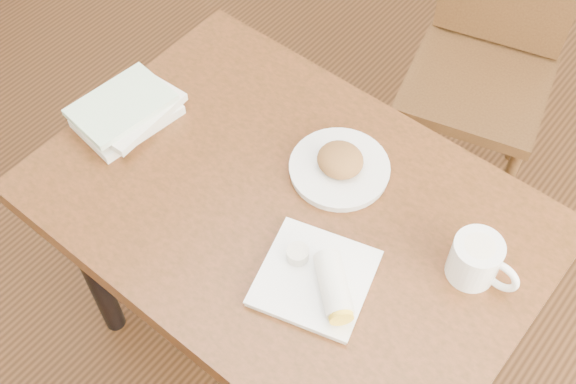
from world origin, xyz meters
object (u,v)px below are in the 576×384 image
Objects in this scene: coffee_mug at (477,260)px; book_stack at (127,111)px; table at (288,227)px; chair_far at (490,50)px; plate_scone at (340,166)px; plate_burrito at (320,280)px.

coffee_mug reaches higher than book_stack.
chair_far reaches higher than table.
table is at bearing -165.07° from coffee_mug.
coffee_mug is 0.88m from book_stack.
coffee_mug is at bearing 10.30° from book_stack.
book_stack is (-0.49, -0.98, 0.23)m from chair_far.
plate_burrito is at bearing -60.86° from plate_scone.
plate_burrito is at bearing -81.83° from chair_far.
plate_scone is at bearing 77.35° from table.
plate_scone reaches higher than table.
table is 7.27× the size of coffee_mug.
table is 0.48m from book_stack.
table is at bearing -91.75° from chair_far.
plate_burrito reaches higher than plate_scone.
table is at bearing 147.25° from plate_burrito.
plate_scone is (0.03, 0.15, 0.11)m from table.
coffee_mug is 0.32m from plate_burrito.
plate_scone is 0.30m from plate_burrito.
book_stack is at bearing -158.30° from plate_scone.
book_stack is at bearing -169.70° from coffee_mug.
table is 4.44× the size of book_stack.
plate_burrito reaches higher than table.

